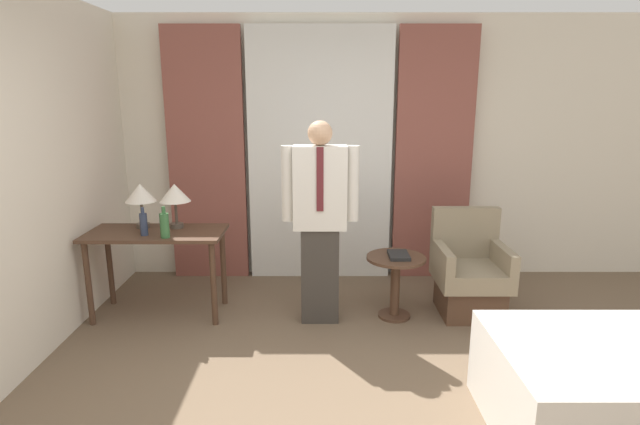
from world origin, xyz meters
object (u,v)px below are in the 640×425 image
bottle_near_edge (144,224)px  side_table (395,276)px  book (399,255)px  table_lamp_left (140,194)px  person (320,216)px  table_lamp_right (175,194)px  bottle_by_lamp (165,225)px  armchair (469,276)px  desk (157,245)px

bottle_near_edge → side_table: bearing=1.4°
side_table → book: bearing=-20.3°
table_lamp_left → person: bearing=-9.3°
table_lamp_left → table_lamp_right: size_ratio=1.00×
table_lamp_left → book: (2.25, -0.20, -0.49)m
table_lamp_left → person: 1.60m
bottle_by_lamp → table_lamp_left: bearing=133.1°
table_lamp_left → table_lamp_right: (0.30, 0.00, 0.00)m
armchair → desk: bearing=-179.2°
person → armchair: size_ratio=1.87×
side_table → desk: bearing=178.2°
table_lamp_right → bottle_near_edge: 0.38m
side_table → bottle_by_lamp: bearing=-176.5°
table_lamp_left → person: person is taller
bottle_near_edge → armchair: 2.86m
bottle_by_lamp → side_table: bottle_by_lamp is taller
desk → bottle_near_edge: size_ratio=4.85×
bottle_by_lamp → side_table: bearing=3.5°
book → bottle_by_lamp: bearing=-176.7°
person → armchair: 1.47m
table_lamp_left → book: size_ratio=1.57×
desk → armchair: 2.77m
table_lamp_right → person: bearing=-11.4°
desk → bottle_near_edge: bearing=-114.7°
desk → bottle_by_lamp: size_ratio=4.47×
person → side_table: size_ratio=3.08×
book → person: bearing=-175.0°
desk → table_lamp_left: table_lamp_left is taller
person → armchair: (1.33, 0.17, -0.59)m
table_lamp_right → armchair: size_ratio=0.43×
table_lamp_left → armchair: size_ratio=0.43×
table_lamp_left → bottle_by_lamp: size_ratio=1.51×
person → bottle_near_edge: bearing=179.5°
person → side_table: person is taller
bottle_near_edge → side_table: size_ratio=0.43×
desk → bottle_by_lamp: 0.33m
table_lamp_right → armchair: table_lamp_right is taller
book → armchair: bearing=9.7°
table_lamp_right → person: size_ratio=0.23×
table_lamp_right → person: person is taller
table_lamp_right → book: (1.95, -0.20, -0.49)m
desk → side_table: desk is taller
armchair → side_table: bearing=-171.1°
table_lamp_left → armchair: 2.99m
side_table → armchair: bearing=8.9°
desk → side_table: (2.08, -0.07, -0.27)m
desk → table_lamp_left: (-0.15, 0.12, 0.42)m
table_lamp_right → side_table: size_ratio=0.71×
desk → table_lamp_right: bearing=39.8°
table_lamp_right → book: 2.02m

